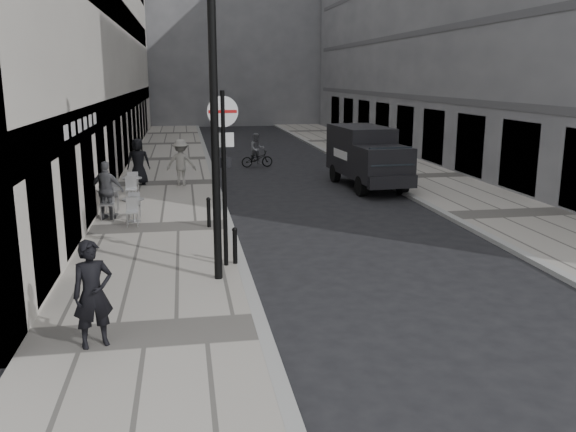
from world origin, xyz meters
name	(u,v)px	position (x,y,z in m)	size (l,w,h in m)	color
ground	(288,413)	(0.00, 0.00, 0.00)	(120.00, 120.00, 0.00)	black
sidewalk	(167,184)	(-2.00, 18.00, 0.06)	(4.00, 60.00, 0.12)	#9E978E
far_sidewalk	(420,177)	(9.00, 18.00, 0.06)	(4.00, 60.00, 0.12)	#9E978E
building_far	(207,7)	(1.50, 56.00, 11.00)	(24.00, 16.00, 22.00)	gray
walking_man	(93,294)	(-2.76, 2.35, 1.01)	(0.65, 0.42, 1.77)	black
sign_post	(224,156)	(-0.37, 6.34, 2.67)	(0.68, 0.11, 3.98)	black
lamppost	(214,105)	(-0.60, 5.42, 3.83)	(0.30, 0.30, 6.67)	black
bollard_near	(235,247)	(-0.15, 6.44, 0.53)	(0.11, 0.11, 0.81)	black
bollard_far	(209,213)	(-0.60, 10.11, 0.53)	(0.11, 0.11, 0.82)	black
panel_van	(366,154)	(5.99, 16.31, 1.36)	(2.21, 5.22, 2.41)	black
cyclist	(257,154)	(2.31, 22.59, 0.65)	(1.60, 0.69, 1.68)	black
pedestrian_a	(107,190)	(-3.60, 11.62, 1.02)	(1.05, 0.44, 1.79)	#535458
pedestrian_b	(181,162)	(-1.37, 17.30, 1.04)	(1.19, 0.69, 1.85)	gray
pedestrian_c	(138,162)	(-3.07, 17.76, 1.06)	(0.92, 0.60, 1.87)	black
cafe_table_near	(110,200)	(-3.60, 12.15, 0.62)	(0.77, 1.73, 0.99)	#A4A4A6
cafe_table_mid	(134,208)	(-2.80, 11.15, 0.54)	(0.64, 1.44, 0.82)	#B6B6B8
cafe_table_far	(132,186)	(-3.10, 14.71, 0.58)	(0.71, 1.60, 0.91)	silver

